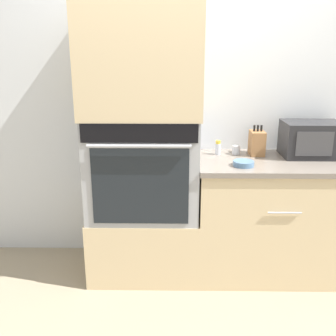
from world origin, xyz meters
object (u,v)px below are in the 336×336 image
Objects in this scene: bowl at (244,163)px; microwave at (311,139)px; wall_oven at (143,165)px; condiment_jar_mid at (236,150)px; knife_block at (257,143)px; condiment_jar_near at (218,148)px.

microwave is at bearing 26.00° from bowl.
wall_oven is 11.62× the size of condiment_jar_mid.
knife_block is 2.08× the size of condiment_jar_near.
condiment_jar_near is (-0.29, -0.00, -0.04)m from knife_block.
wall_oven reaches higher than microwave.
condiment_jar_mid is at bearing 177.75° from knife_block.
condiment_jar_mid is (0.68, 0.15, 0.07)m from wall_oven.
microwave is 0.39m from knife_block.
microwave is 0.68m from condiment_jar_near.
knife_block is at bearing 174.58° from microwave.
bowl is (-0.14, -0.29, -0.07)m from knife_block.
bowl is at bearing -64.01° from condiment_jar_near.
wall_oven is 0.57m from condiment_jar_near.
knife_block is 1.57× the size of bowl.
microwave is 1.85× the size of knife_block.
knife_block is at bearing 0.39° from condiment_jar_near.
bowl is (-0.53, -0.26, -0.11)m from microwave.
knife_block is at bearing -2.25° from condiment_jar_mid.
knife_block is 3.36× the size of condiment_jar_mid.
bowl is at bearing -116.12° from knife_block.
knife_block is 0.16m from condiment_jar_mid.
wall_oven reaches higher than bowl.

